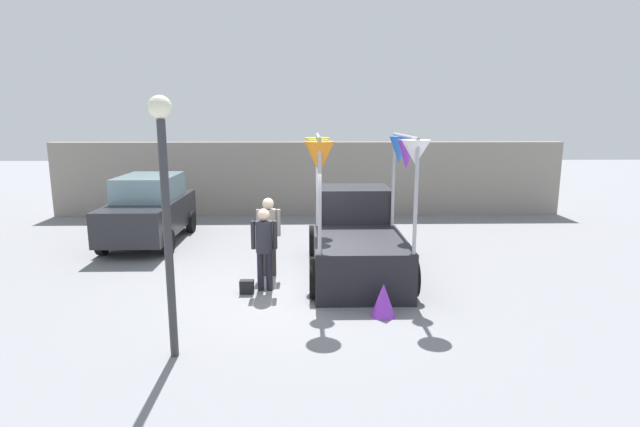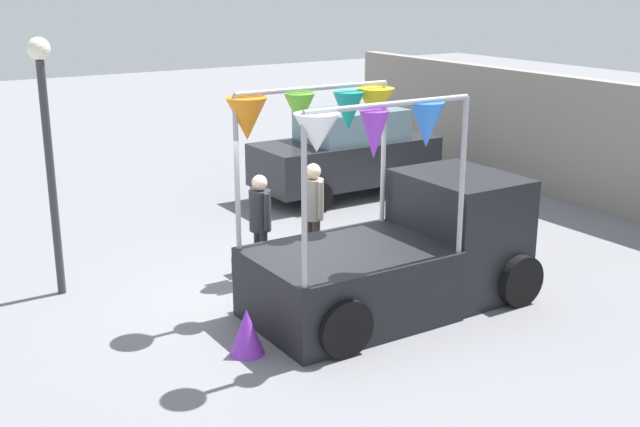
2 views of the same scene
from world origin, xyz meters
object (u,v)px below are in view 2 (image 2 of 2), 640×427
at_px(person_vendor, 313,206).
at_px(street_lamp, 47,130).
at_px(vendor_truck, 405,244).
at_px(handbag, 240,267).
at_px(parked_car, 347,153).
at_px(person_customer, 260,217).
at_px(folded_kite_bundle_violet, 247,332).

distance_m(person_vendor, street_lamp, 4.19).
height_order(vendor_truck, handbag, vendor_truck).
xyz_separation_m(vendor_truck, handbag, (-2.30, -1.50, -0.77)).
bearing_deg(parked_car, person_customer, -48.61).
distance_m(vendor_truck, person_vendor, 1.98).
xyz_separation_m(person_vendor, folded_kite_bundle_violet, (2.21, -2.35, -0.77)).
bearing_deg(handbag, folded_kite_bundle_violet, -24.99).
distance_m(person_customer, person_vendor, 0.96).
bearing_deg(person_vendor, handbag, -107.46).
bearing_deg(street_lamp, parked_car, 109.66).
xyz_separation_m(handbag, street_lamp, (-0.76, -2.62, 2.35)).
bearing_deg(parked_car, handbag, -52.87).
xyz_separation_m(parked_car, handbag, (3.21, -4.24, -0.80)).
xyz_separation_m(vendor_truck, person_vendor, (-1.94, -0.34, 0.16)).
distance_m(parked_car, street_lamp, 7.44).
bearing_deg(folded_kite_bundle_violet, person_customer, 147.80).
relative_size(parked_car, folded_kite_bundle_violet, 6.67).
height_order(person_customer, street_lamp, street_lamp).
bearing_deg(street_lamp, person_vendor, 73.47).
distance_m(handbag, folded_kite_bundle_violet, 2.84).
xyz_separation_m(street_lamp, folded_kite_bundle_violet, (3.33, 1.42, -2.19)).
xyz_separation_m(handbag, folded_kite_bundle_violet, (2.57, -1.20, 0.16)).
bearing_deg(folded_kite_bundle_violet, handbag, 155.01).
height_order(vendor_truck, folded_kite_bundle_violet, vendor_truck).
height_order(vendor_truck, street_lamp, street_lamp).
height_order(person_vendor, handbag, person_vendor).
height_order(vendor_truck, person_vendor, vendor_truck).
bearing_deg(folded_kite_bundle_violet, person_vendor, 133.14).
bearing_deg(parked_car, street_lamp, -70.34).
distance_m(person_vendor, handbag, 1.53).
xyz_separation_m(parked_car, folded_kite_bundle_violet, (5.78, -5.43, -0.64)).
distance_m(person_customer, handbag, 0.97).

